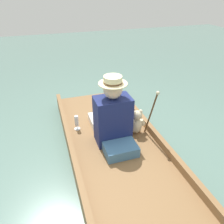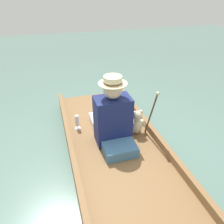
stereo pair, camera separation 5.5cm
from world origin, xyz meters
name	(u,v)px [view 2 (the right image)]	position (x,y,z in m)	size (l,w,h in m)	color
ground_plane	(113,150)	(0.00, 0.00, 0.00)	(16.00, 16.00, 0.00)	slate
punt_boat	(113,145)	(0.00, 0.00, 0.08)	(1.14, 2.77, 0.25)	brown
seat_cushion	(120,150)	(0.01, -0.26, 0.21)	(0.38, 0.27, 0.12)	teal
seated_person	(112,116)	(0.00, 0.08, 0.48)	(0.43, 0.74, 0.87)	white
teddy_bear	(137,123)	(0.35, 0.07, 0.32)	(0.25, 0.15, 0.35)	beige
wine_glass	(77,121)	(-0.39, 0.40, 0.27)	(0.08, 0.08, 0.21)	silver
walking_cane	(152,110)	(0.47, -0.08, 0.57)	(0.04, 0.25, 0.71)	brown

